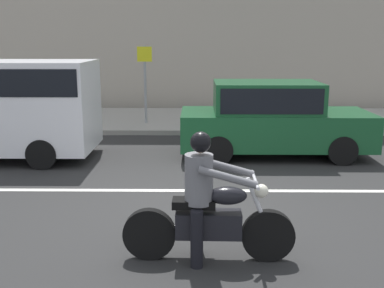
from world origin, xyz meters
The scene contains 6 objects.
ground_plane centered at (0.00, 0.00, 0.00)m, with size 80.00×80.00×0.00m, color #292929.
sidewalk_slab centered at (0.00, 8.00, 0.07)m, with size 40.00×4.40×0.14m, color #99968E.
lane_marking_stripe centered at (0.00, 0.90, 0.00)m, with size 18.00×0.14×0.01m, color silver.
motorcycle_with_rider_gray centered at (0.31, -1.76, 0.66)m, with size 2.11×0.70×1.62m.
parked_sedan_forest_green centered at (1.89, 3.50, 0.88)m, with size 4.31×1.82×1.72m.
street_sign_post centered at (-1.40, 7.02, 1.56)m, with size 0.44×0.08×2.33m.
Camera 1 is at (0.18, -7.08, 2.67)m, focal length 43.54 mm.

